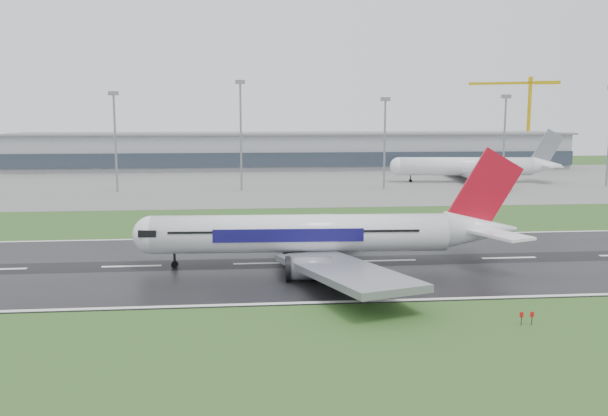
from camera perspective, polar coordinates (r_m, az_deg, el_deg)
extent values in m
plane|color=#284F1D|center=(102.34, 7.54, -4.74)|extent=(520.00, 520.00, 0.00)
cube|color=black|center=(102.33, 7.54, -4.72)|extent=(400.00, 45.00, 0.10)
cube|color=slate|center=(224.44, 0.32, 2.38)|extent=(400.00, 130.00, 0.08)
cube|color=gray|center=(283.44, -0.93, 5.11)|extent=(240.00, 36.00, 15.00)
cylinder|color=gray|center=(200.90, -16.55, 5.51)|extent=(0.64, 0.64, 29.11)
cylinder|color=gray|center=(197.21, -5.68, 6.28)|extent=(0.64, 0.64, 32.64)
cylinder|color=gray|center=(202.31, 7.24, 5.59)|extent=(0.64, 0.64, 27.61)
cylinder|color=gray|center=(214.31, 17.51, 5.54)|extent=(0.64, 0.64, 28.52)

